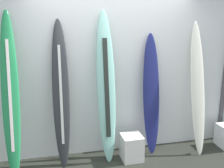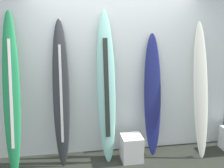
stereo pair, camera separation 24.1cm
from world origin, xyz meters
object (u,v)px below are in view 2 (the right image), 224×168
(surfboard_ivory, at_px, (201,91))
(display_block_center, at_px, (132,148))
(surfboard_charcoal, at_px, (61,94))
(surfboard_navy, at_px, (152,97))
(surfboard_emerald, at_px, (12,95))
(surfboard_seafoam, at_px, (106,89))

(surfboard_ivory, xyz_separation_m, display_block_center, (-1.11, -0.09, -0.83))
(surfboard_charcoal, xyz_separation_m, surfboard_ivory, (2.13, -0.06, -0.04))
(surfboard_ivory, bearing_deg, surfboard_navy, 172.10)
(display_block_center, bearing_deg, surfboard_navy, 27.20)
(surfboard_emerald, height_order, surfboard_charcoal, surfboard_emerald)
(surfboard_seafoam, relative_size, surfboard_navy, 1.18)
(surfboard_seafoam, distance_m, surfboard_ivory, 1.48)
(surfboard_navy, relative_size, surfboard_ivory, 0.92)
(surfboard_seafoam, bearing_deg, surfboard_navy, 3.95)
(surfboard_navy, bearing_deg, surfboard_charcoal, -178.34)
(surfboard_emerald, distance_m, surfboard_charcoal, 0.67)
(surfboard_emerald, xyz_separation_m, surfboard_charcoal, (0.66, 0.09, -0.04))
(surfboard_seafoam, xyz_separation_m, surfboard_ivory, (1.47, -0.05, -0.09))
(surfboard_emerald, bearing_deg, surfboard_ivory, 0.59)
(surfboard_seafoam, height_order, display_block_center, surfboard_seafoam)
(surfboard_emerald, relative_size, display_block_center, 5.73)
(surfboard_emerald, distance_m, surfboard_navy, 2.06)
(surfboard_seafoam, xyz_separation_m, surfboard_navy, (0.73, 0.05, -0.17))
(surfboard_ivory, distance_m, display_block_center, 1.38)
(surfboard_seafoam, height_order, surfboard_navy, surfboard_seafoam)
(surfboard_emerald, relative_size, surfboard_navy, 1.17)
(surfboard_seafoam, distance_m, surfboard_navy, 0.75)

